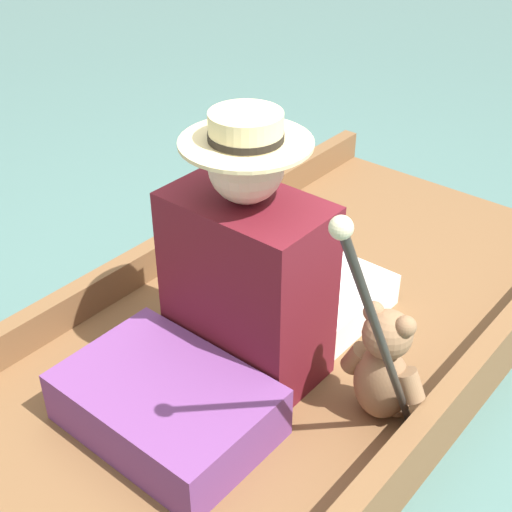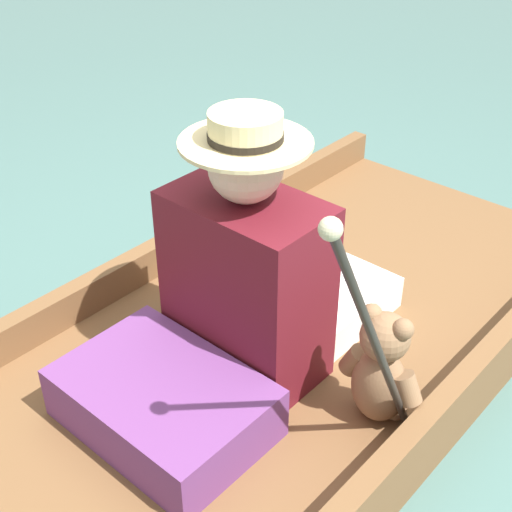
{
  "view_description": "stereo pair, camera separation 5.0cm",
  "coord_description": "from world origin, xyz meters",
  "px_view_note": "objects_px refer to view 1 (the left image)",
  "views": [
    {
      "loc": [
        1.03,
        -1.32,
        1.52
      ],
      "look_at": [
        -0.0,
        -0.07,
        0.46
      ],
      "focal_mm": 50.0,
      "sensor_mm": 36.0,
      "label": 1
    },
    {
      "loc": [
        1.07,
        -1.28,
        1.52
      ],
      "look_at": [
        -0.0,
        -0.07,
        0.46
      ],
      "focal_mm": 50.0,
      "sensor_mm": 36.0,
      "label": 2
    }
  ],
  "objects_px": {
    "teddy_bear": "(384,367)",
    "walking_cane": "(376,327)",
    "seated_person": "(262,274)",
    "wine_glass": "(230,245)",
    "champagne_bottle": "(241,212)"
  },
  "relations": [
    {
      "from": "champagne_bottle",
      "to": "seated_person",
      "type": "bearing_deg",
      "value": -43.34
    },
    {
      "from": "seated_person",
      "to": "wine_glass",
      "type": "height_order",
      "value": "seated_person"
    },
    {
      "from": "wine_glass",
      "to": "walking_cane",
      "type": "distance_m",
      "value": 0.98
    },
    {
      "from": "seated_person",
      "to": "champagne_bottle",
      "type": "bearing_deg",
      "value": 130.06
    },
    {
      "from": "teddy_bear",
      "to": "walking_cane",
      "type": "relative_size",
      "value": 0.43
    },
    {
      "from": "seated_person",
      "to": "teddy_bear",
      "type": "height_order",
      "value": "seated_person"
    },
    {
      "from": "teddy_bear",
      "to": "walking_cane",
      "type": "xyz_separation_m",
      "value": [
        0.08,
        -0.22,
        0.31
      ]
    },
    {
      "from": "seated_person",
      "to": "champagne_bottle",
      "type": "distance_m",
      "value": 0.6
    },
    {
      "from": "walking_cane",
      "to": "seated_person",
      "type": "bearing_deg",
      "value": 156.05
    },
    {
      "from": "wine_glass",
      "to": "champagne_bottle",
      "type": "bearing_deg",
      "value": 120.51
    },
    {
      "from": "wine_glass",
      "to": "seated_person",
      "type": "bearing_deg",
      "value": -35.37
    },
    {
      "from": "teddy_bear",
      "to": "champagne_bottle",
      "type": "relative_size",
      "value": 1.1
    },
    {
      "from": "seated_person",
      "to": "champagne_bottle",
      "type": "height_order",
      "value": "seated_person"
    },
    {
      "from": "walking_cane",
      "to": "champagne_bottle",
      "type": "height_order",
      "value": "walking_cane"
    },
    {
      "from": "wine_glass",
      "to": "champagne_bottle",
      "type": "xyz_separation_m",
      "value": [
        -0.1,
        0.17,
        0.01
      ]
    }
  ]
}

